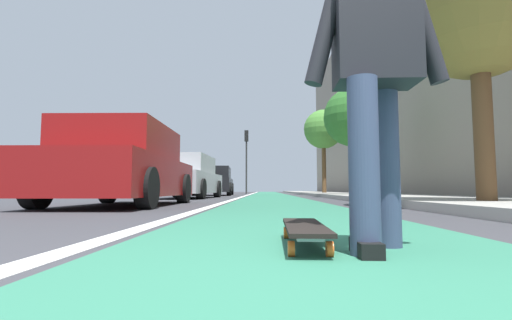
# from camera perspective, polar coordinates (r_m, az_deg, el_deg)

# --- Properties ---
(ground_plane) EXTENTS (80.00, 80.00, 0.00)m
(ground_plane) POSITION_cam_1_polar(r_m,az_deg,el_deg) (11.00, 2.85, -6.20)
(ground_plane) COLOR #38383D
(bike_lane_paint) EXTENTS (56.00, 2.15, 0.00)m
(bike_lane_paint) POSITION_cam_1_polar(r_m,az_deg,el_deg) (24.99, 2.05, -5.33)
(bike_lane_paint) COLOR #2D7256
(bike_lane_paint) RESTS_ON ground
(lane_stripe_white) EXTENTS (52.00, 0.16, 0.01)m
(lane_stripe_white) POSITION_cam_1_polar(r_m,az_deg,el_deg) (21.01, -1.19, -5.45)
(lane_stripe_white) COLOR silver
(lane_stripe_white) RESTS_ON ground
(sidewalk_curb) EXTENTS (52.00, 3.20, 0.13)m
(sidewalk_curb) POSITION_cam_1_polar(r_m,az_deg,el_deg) (19.36, 12.71, -5.22)
(sidewalk_curb) COLOR #9E9B93
(sidewalk_curb) RESTS_ON ground
(building_facade) EXTENTS (40.00, 1.20, 12.70)m
(building_facade) POSITION_cam_1_polar(r_m,az_deg,el_deg) (24.70, 17.35, 9.75)
(building_facade) COLOR gray
(building_facade) RESTS_ON ground
(skateboard) EXTENTS (0.84, 0.22, 0.11)m
(skateboard) POSITION_cam_1_polar(r_m,az_deg,el_deg) (1.98, 7.55, -10.54)
(skateboard) COLOR orange
(skateboard) RESTS_ON ground
(skater_person) EXTENTS (0.46, 0.72, 1.64)m
(skater_person) POSITION_cam_1_polar(r_m,az_deg,el_deg) (1.99, 18.00, 14.30)
(skater_person) COLOR #384260
(skater_person) RESTS_ON ground
(parked_car_near) EXTENTS (4.25, 1.95, 1.48)m
(parked_car_near) POSITION_cam_1_polar(r_m,az_deg,el_deg) (7.29, -19.94, -1.11)
(parked_car_near) COLOR maroon
(parked_car_near) RESTS_ON ground
(parked_car_mid) EXTENTS (4.65, 2.00, 1.48)m
(parked_car_mid) POSITION_cam_1_polar(r_m,az_deg,el_deg) (13.09, -10.66, -2.75)
(parked_car_mid) COLOR #B7B7BC
(parked_car_mid) RESTS_ON ground
(parked_car_far) EXTENTS (4.66, 2.10, 1.49)m
(parked_car_far) POSITION_cam_1_polar(r_m,az_deg,el_deg) (19.56, -6.54, -3.38)
(parked_car_far) COLOR black
(parked_car_far) RESTS_ON ground
(traffic_light) EXTENTS (0.33, 0.28, 4.62)m
(traffic_light) POSITION_cam_1_polar(r_m,az_deg,el_deg) (26.65, -1.50, 1.54)
(traffic_light) COLOR #2D2D2D
(traffic_light) RESTS_ON ground
(street_tree_mid) EXTENTS (2.26, 2.26, 4.19)m
(street_tree_mid) POSITION_cam_1_polar(r_m,az_deg,el_deg) (14.47, 14.97, 6.41)
(street_tree_mid) COLOR brown
(street_tree_mid) RESTS_ON ground
(street_tree_far) EXTENTS (2.25, 2.25, 4.91)m
(street_tree_far) POSITION_cam_1_polar(r_m,az_deg,el_deg) (21.50, 10.47, 4.66)
(street_tree_far) COLOR brown
(street_tree_far) RESTS_ON ground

